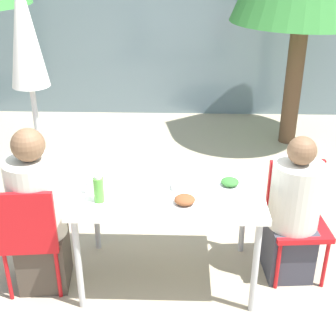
{
  "coord_description": "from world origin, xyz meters",
  "views": [
    {
      "loc": [
        0.09,
        -2.78,
        2.29
      ],
      "look_at": [
        0.0,
        0.0,
        0.91
      ],
      "focal_mm": 50.0,
      "sensor_mm": 36.0,
      "label": 1
    }
  ],
  "objects_px": {
    "salad_bowl": "(183,185)",
    "chair_left": "(30,232)",
    "bottle": "(99,189)",
    "person_left": "(38,216)",
    "closed_umbrella": "(27,49)",
    "chair_right": "(296,211)",
    "person_right": "(293,214)",
    "drinking_cup": "(90,187)"
  },
  "relations": [
    {
      "from": "salad_bowl",
      "to": "chair_left",
      "type": "bearing_deg",
      "value": -170.54
    },
    {
      "from": "bottle",
      "to": "person_left",
      "type": "bearing_deg",
      "value": 167.01
    },
    {
      "from": "bottle",
      "to": "closed_umbrella",
      "type": "bearing_deg",
      "value": 124.88
    },
    {
      "from": "salad_bowl",
      "to": "bottle",
      "type": "bearing_deg",
      "value": -160.36
    },
    {
      "from": "person_left",
      "to": "chair_right",
      "type": "relative_size",
      "value": 1.42
    },
    {
      "from": "person_right",
      "to": "closed_umbrella",
      "type": "distance_m",
      "value": 2.33
    },
    {
      "from": "salad_bowl",
      "to": "person_left",
      "type": "bearing_deg",
      "value": -174.99
    },
    {
      "from": "chair_right",
      "to": "bottle",
      "type": "xyz_separation_m",
      "value": [
        -1.37,
        -0.35,
        0.35
      ]
    },
    {
      "from": "drinking_cup",
      "to": "closed_umbrella",
      "type": "bearing_deg",
      "value": 124.58
    },
    {
      "from": "closed_umbrella",
      "to": "chair_left",
      "type": "bearing_deg",
      "value": -79.87
    },
    {
      "from": "chair_right",
      "to": "person_right",
      "type": "bearing_deg",
      "value": 58.15
    },
    {
      "from": "chair_left",
      "to": "person_left",
      "type": "height_order",
      "value": "person_left"
    },
    {
      "from": "salad_bowl",
      "to": "drinking_cup",
      "type": "bearing_deg",
      "value": -172.25
    },
    {
      "from": "chair_left",
      "to": "closed_umbrella",
      "type": "distance_m",
      "value": 1.39
    },
    {
      "from": "person_left",
      "to": "salad_bowl",
      "type": "bearing_deg",
      "value": -0.71
    },
    {
      "from": "person_left",
      "to": "closed_umbrella",
      "type": "distance_m",
      "value": 1.29
    },
    {
      "from": "chair_left",
      "to": "bottle",
      "type": "xyz_separation_m",
      "value": [
        0.49,
        -0.02,
        0.35
      ]
    },
    {
      "from": "person_left",
      "to": "chair_right",
      "type": "bearing_deg",
      "value": 1.91
    },
    {
      "from": "chair_left",
      "to": "salad_bowl",
      "type": "bearing_deg",
      "value": 3.75
    },
    {
      "from": "chair_right",
      "to": "chair_left",
      "type": "bearing_deg",
      "value": 5.47
    },
    {
      "from": "chair_left",
      "to": "bottle",
      "type": "bearing_deg",
      "value": -7.97
    },
    {
      "from": "chair_right",
      "to": "person_right",
      "type": "relative_size",
      "value": 0.77
    },
    {
      "from": "chair_right",
      "to": "drinking_cup",
      "type": "height_order",
      "value": "chair_right"
    },
    {
      "from": "drinking_cup",
      "to": "salad_bowl",
      "type": "height_order",
      "value": "drinking_cup"
    },
    {
      "from": "chair_left",
      "to": "person_right",
      "type": "xyz_separation_m",
      "value": [
        1.82,
        0.24,
        0.02
      ]
    },
    {
      "from": "closed_umbrella",
      "to": "drinking_cup",
      "type": "distance_m",
      "value": 1.25
    },
    {
      "from": "drinking_cup",
      "to": "chair_right",
      "type": "bearing_deg",
      "value": 9.44
    },
    {
      "from": "closed_umbrella",
      "to": "drinking_cup",
      "type": "relative_size",
      "value": 24.21
    },
    {
      "from": "chair_left",
      "to": "salad_bowl",
      "type": "distance_m",
      "value": 1.08
    },
    {
      "from": "chair_left",
      "to": "drinking_cup",
      "type": "xyz_separation_m",
      "value": [
        0.41,
        0.09,
        0.3
      ]
    },
    {
      "from": "chair_right",
      "to": "person_right",
      "type": "xyz_separation_m",
      "value": [
        -0.04,
        -0.08,
        0.02
      ]
    },
    {
      "from": "chair_left",
      "to": "salad_bowl",
      "type": "xyz_separation_m",
      "value": [
        1.03,
        0.17,
        0.29
      ]
    },
    {
      "from": "bottle",
      "to": "salad_bowl",
      "type": "distance_m",
      "value": 0.57
    },
    {
      "from": "person_left",
      "to": "drinking_cup",
      "type": "xyz_separation_m",
      "value": [
        0.37,
        0.0,
        0.23
      ]
    },
    {
      "from": "person_left",
      "to": "bottle",
      "type": "height_order",
      "value": "person_left"
    },
    {
      "from": "bottle",
      "to": "person_right",
      "type": "bearing_deg",
      "value": 11.27
    },
    {
      "from": "chair_right",
      "to": "person_right",
      "type": "distance_m",
      "value": 0.1
    },
    {
      "from": "chair_left",
      "to": "bottle",
      "type": "relative_size",
      "value": 4.58
    },
    {
      "from": "closed_umbrella",
      "to": "bottle",
      "type": "bearing_deg",
      "value": -55.12
    },
    {
      "from": "person_left",
      "to": "chair_right",
      "type": "height_order",
      "value": "person_left"
    },
    {
      "from": "chair_right",
      "to": "closed_umbrella",
      "type": "xyz_separation_m",
      "value": [
        -2.03,
        0.6,
        1.03
      ]
    },
    {
      "from": "person_right",
      "to": "salad_bowl",
      "type": "height_order",
      "value": "person_right"
    }
  ]
}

